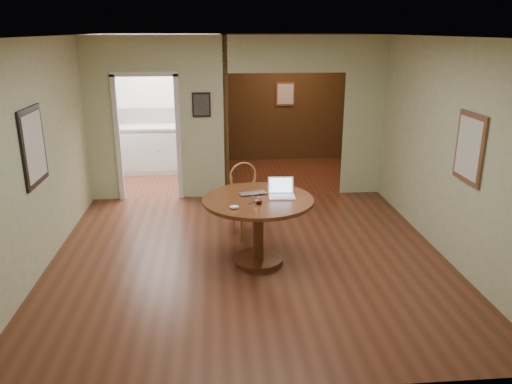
{
  "coord_description": "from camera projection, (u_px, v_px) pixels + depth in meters",
  "views": [
    {
      "loc": [
        -0.41,
        -5.79,
        2.78
      ],
      "look_at": [
        0.07,
        -0.2,
        0.95
      ],
      "focal_mm": 35.0,
      "sensor_mm": 36.0,
      "label": 1
    }
  ],
  "objects": [
    {
      "name": "floor",
      "position": [
        249.0,
        257.0,
        6.39
      ],
      "size": [
        5.0,
        5.0,
        0.0
      ],
      "primitive_type": "plane",
      "color": "#4F2816",
      "rests_on": "ground"
    },
    {
      "name": "room_shell",
      "position": [
        210.0,
        117.0,
        8.88
      ],
      "size": [
        5.2,
        7.5,
        5.0
      ],
      "color": "white",
      "rests_on": "ground"
    },
    {
      "name": "dining_table",
      "position": [
        258.0,
        215.0,
        6.08
      ],
      "size": [
        1.34,
        1.34,
        0.84
      ],
      "rotation": [
        0.0,
        0.0,
        0.11
      ],
      "color": "#602D18",
      "rests_on": "ground"
    },
    {
      "name": "chair",
      "position": [
        246.0,
        195.0,
        6.96
      ],
      "size": [
        0.55,
        0.55,
        1.03
      ],
      "rotation": [
        0.0,
        0.0,
        0.31
      ],
      "color": "#AA6F3C",
      "rests_on": "ground"
    },
    {
      "name": "open_laptop",
      "position": [
        281.0,
        191.0,
        6.08
      ],
      "size": [
        0.33,
        0.29,
        0.22
      ],
      "rotation": [
        0.0,
        0.0,
        -0.06
      ],
      "color": "white",
      "rests_on": "dining_table"
    },
    {
      "name": "closed_laptop",
      "position": [
        254.0,
        195.0,
        6.11
      ],
      "size": [
        0.36,
        0.28,
        0.03
      ],
      "primitive_type": "imported",
      "rotation": [
        0.0,
        0.0,
        0.22
      ],
      "color": "#AEAEB3",
      "rests_on": "dining_table"
    },
    {
      "name": "mouse",
      "position": [
        234.0,
        207.0,
        5.65
      ],
      "size": [
        0.12,
        0.08,
        0.05
      ],
      "primitive_type": "ellipsoid",
      "rotation": [
        0.0,
        0.0,
        0.15
      ],
      "color": "white",
      "rests_on": "dining_table"
    },
    {
      "name": "wine_glass",
      "position": [
        259.0,
        200.0,
        5.81
      ],
      "size": [
        0.09,
        0.09,
        0.1
      ],
      "primitive_type": null,
      "color": "white",
      "rests_on": "dining_table"
    },
    {
      "name": "pen",
      "position": [
        251.0,
        203.0,
        5.85
      ],
      "size": [
        0.1,
        0.1,
        0.01
      ],
      "primitive_type": "cylinder",
      "rotation": [
        0.0,
        1.57,
        0.78
      ],
      "color": "navy",
      "rests_on": "dining_table"
    },
    {
      "name": "kitchen_cabinet",
      "position": [
        168.0,
        149.0,
        10.11
      ],
      "size": [
        2.06,
        0.6,
        0.94
      ],
      "color": "white",
      "rests_on": "ground"
    },
    {
      "name": "grocery_bag",
      "position": [
        190.0,
        118.0,
        9.95
      ],
      "size": [
        0.32,
        0.28,
        0.29
      ],
      "primitive_type": "ellipsoid",
      "rotation": [
        0.0,
        0.0,
        0.1
      ],
      "color": "beige",
      "rests_on": "kitchen_cabinet"
    }
  ]
}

